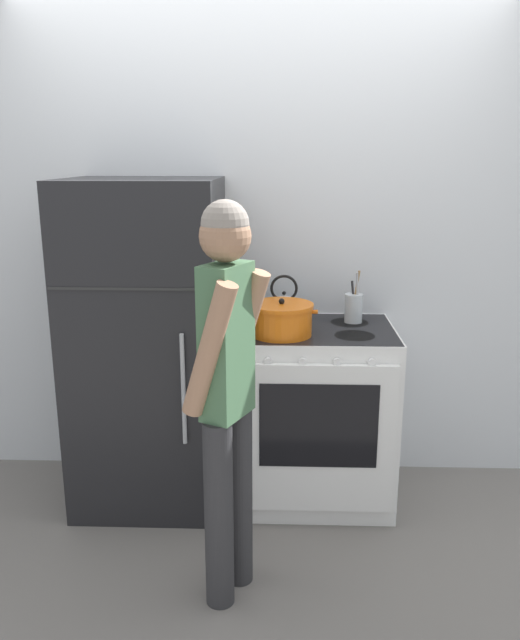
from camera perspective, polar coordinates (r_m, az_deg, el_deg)
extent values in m
plane|color=slate|center=(3.74, -0.10, -13.04)|extent=(14.00, 14.00, 0.00)
cube|color=silver|center=(3.37, -0.10, 6.75)|extent=(10.00, 0.06, 2.55)
cube|color=black|center=(3.19, -10.16, -2.32)|extent=(0.73, 0.66, 1.64)
cube|color=#2D2D2D|center=(2.78, -11.91, 2.80)|extent=(0.72, 0.01, 0.01)
cylinder|color=#B2B5BA|center=(2.85, -7.02, -6.34)|extent=(0.02, 0.02, 0.53)
cube|color=white|center=(3.27, 5.00, -8.50)|extent=(0.78, 0.61, 0.91)
cube|color=black|center=(3.12, 5.19, -0.94)|extent=(0.76, 0.60, 0.02)
cube|color=black|center=(3.02, 5.26, -10.76)|extent=(0.68, 0.05, 0.69)
cylinder|color=black|center=(3.00, 1.96, -1.42)|extent=(0.20, 0.20, 0.01)
cylinder|color=black|center=(3.02, 8.64, -1.47)|extent=(0.20, 0.20, 0.01)
cylinder|color=black|center=(3.23, 1.97, -0.21)|extent=(0.20, 0.20, 0.01)
cylinder|color=black|center=(3.25, 8.17, -0.26)|extent=(0.20, 0.20, 0.01)
cylinder|color=silver|center=(2.83, 0.75, -3.81)|extent=(0.04, 0.02, 0.04)
cylinder|color=silver|center=(2.83, 3.91, -3.84)|extent=(0.04, 0.02, 0.04)
cylinder|color=silver|center=(2.84, 7.06, -3.85)|extent=(0.04, 0.02, 0.04)
cylinder|color=silver|center=(2.86, 10.19, -3.86)|extent=(0.04, 0.02, 0.04)
cube|color=white|center=(2.97, 5.32, -10.79)|extent=(0.72, 0.03, 0.73)
cube|color=black|center=(2.92, 5.37, -9.65)|extent=(0.55, 0.01, 0.41)
cylinder|color=orange|center=(2.98, 1.97, -0.11)|extent=(0.29, 0.29, 0.14)
cylinder|color=orange|center=(2.96, 1.98, 1.33)|extent=(0.31, 0.31, 0.02)
sphere|color=black|center=(2.95, 1.99, 1.73)|extent=(0.03, 0.03, 0.03)
cylinder|color=orange|center=(2.97, -1.06, 0.81)|extent=(0.03, 0.02, 0.02)
cylinder|color=orange|center=(2.97, 5.02, 0.75)|extent=(0.03, 0.02, 0.02)
cylinder|color=silver|center=(3.22, 2.19, 0.81)|extent=(0.18, 0.18, 0.11)
cone|color=silver|center=(3.20, 2.20, 2.04)|extent=(0.17, 0.17, 0.03)
sphere|color=black|center=(3.20, 2.21, 2.47)|extent=(0.02, 0.02, 0.02)
cone|color=silver|center=(3.22, 3.73, 0.99)|extent=(0.10, 0.03, 0.08)
torus|color=black|center=(3.19, 2.21, 2.91)|extent=(0.14, 0.01, 0.14)
cylinder|color=silver|center=(3.24, 8.55, 1.07)|extent=(0.09, 0.09, 0.15)
cylinder|color=#9E7547|center=(3.23, 8.73, 2.40)|extent=(0.04, 0.02, 0.24)
cylinder|color=#232326|center=(3.23, 8.54, 1.92)|extent=(0.03, 0.04, 0.19)
cylinder|color=#B2B5BA|center=(3.22, 8.91, 2.31)|extent=(0.03, 0.03, 0.23)
cylinder|color=#2D2D30|center=(2.55, -3.78, -17.37)|extent=(0.11, 0.11, 0.78)
cylinder|color=#2D2D30|center=(2.66, -1.97, -15.82)|extent=(0.11, 0.11, 0.78)
cube|color=#47704C|center=(2.32, -3.07, -1.99)|extent=(0.21, 0.25, 0.59)
cylinder|color=#A87A5B|center=(2.22, -4.66, -2.78)|extent=(0.25, 0.17, 0.52)
cylinder|color=#A87A5B|center=(2.42, -1.60, -1.26)|extent=(0.25, 0.17, 0.52)
sphere|color=#A87A5B|center=(2.24, -3.21, 7.68)|extent=(0.19, 0.19, 0.19)
sphere|color=gray|center=(2.24, -3.22, 8.76)|extent=(0.17, 0.17, 0.17)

